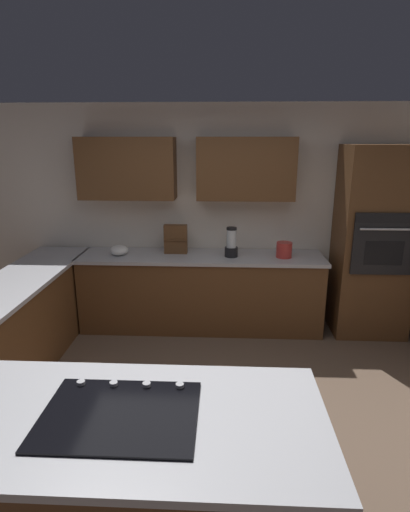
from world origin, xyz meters
name	(u,v)px	position (x,y,z in m)	size (l,w,h in m)	color
ground_plane	(201,419)	(0.00, 0.00, 0.00)	(14.00, 14.00, 0.00)	brown
wall_back	(205,204)	(0.07, -2.05, 1.44)	(6.00, 0.44, 2.60)	silver
lower_cabinets_back	(201,293)	(0.10, -1.72, 0.43)	(2.80, 0.60, 0.86)	brown
countertop_back	(201,257)	(0.10, -1.72, 0.88)	(2.84, 0.64, 0.04)	#B2B2B7
lower_cabinets_side	(11,335)	(1.82, -0.55, 0.43)	(0.60, 2.90, 0.86)	brown
countertop_side	(4,290)	(1.82, -0.55, 0.88)	(0.64, 2.94, 0.04)	#B2B2B7
island_base	(125,492)	(0.33, 1.15, 0.43)	(1.96, 0.87, 0.86)	brown
island_top	(120,419)	(0.33, 1.15, 0.88)	(2.04, 0.95, 0.04)	#B2B2B7
wall_oven	(373,243)	(-1.85, -1.72, 1.07)	(0.80, 0.66, 2.14)	brown
cooktop	(120,413)	(0.33, 1.14, 0.91)	(0.76, 0.56, 0.03)	black
blender	(231,244)	(-0.25, -1.68, 1.05)	(0.15, 0.15, 0.34)	black
mixing_bowl	(119,250)	(1.05, -1.68, 0.96)	(0.21, 0.21, 0.12)	white
spice_rack	(176,239)	(0.40, -1.80, 1.07)	(0.27, 0.11, 0.34)	brown
kettle	(284,250)	(-0.85, -1.68, 0.99)	(0.18, 0.18, 0.17)	red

